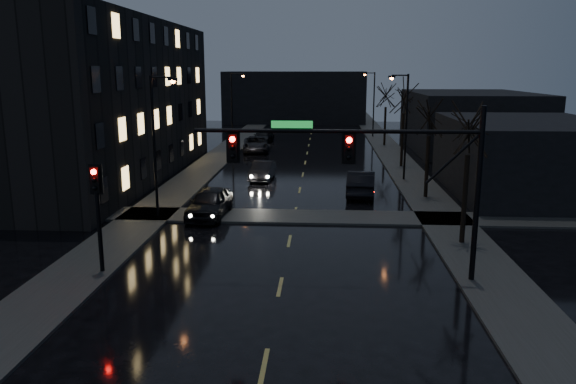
# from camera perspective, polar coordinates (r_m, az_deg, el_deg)

# --- Properties ---
(sidewalk_left) EXTENTS (3.00, 140.00, 0.12)m
(sidewalk_left) POSITION_cam_1_polar(r_m,az_deg,el_deg) (49.34, -8.28, 2.58)
(sidewalk_left) COLOR #2D2D2B
(sidewalk_left) RESTS_ON ground
(sidewalk_right) EXTENTS (3.00, 140.00, 0.12)m
(sidewalk_right) POSITION_cam_1_polar(r_m,az_deg,el_deg) (48.78, 11.68, 2.34)
(sidewalk_right) COLOR #2D2D2B
(sidewalk_right) RESTS_ON ground
(sidewalk_cross) EXTENTS (40.00, 3.00, 0.12)m
(sidewalk_cross) POSITION_cam_1_polar(r_m,az_deg,el_deg) (32.20, 0.62, -2.52)
(sidewalk_cross) COLOR #2D2D2B
(sidewalk_cross) RESTS_ON ground
(apartment_block) EXTENTS (12.00, 30.00, 12.00)m
(apartment_block) POSITION_cam_1_polar(r_m,az_deg,el_deg) (46.33, -19.65, 8.77)
(apartment_block) COLOR black
(apartment_block) RESTS_ON ground
(commercial_right_near) EXTENTS (10.00, 14.00, 5.00)m
(commercial_right_near) POSITION_cam_1_polar(r_m,az_deg,el_deg) (41.42, 23.20, 3.27)
(commercial_right_near) COLOR black
(commercial_right_near) RESTS_ON ground
(commercial_right_far) EXTENTS (12.00, 18.00, 6.00)m
(commercial_right_far) POSITION_cam_1_polar(r_m,az_deg,el_deg) (62.73, 17.93, 6.89)
(commercial_right_far) COLOR black
(commercial_right_far) RESTS_ON ground
(far_block) EXTENTS (22.00, 10.00, 8.00)m
(far_block) POSITION_cam_1_polar(r_m,az_deg,el_deg) (90.80, 0.70, 9.62)
(far_block) COLOR black
(far_block) RESTS_ON ground
(signal_mast) EXTENTS (11.11, 0.41, 7.00)m
(signal_mast) POSITION_cam_1_polar(r_m,az_deg,el_deg) (21.97, 9.43, 3.14)
(signal_mast) COLOR black
(signal_mast) RESTS_ON ground
(signal_pole_left) EXTENTS (0.35, 0.41, 4.53)m
(signal_pole_left) POSITION_cam_1_polar(r_m,az_deg,el_deg) (24.01, -18.79, -1.09)
(signal_pole_left) COLOR black
(signal_pole_left) RESTS_ON ground
(tree_near) EXTENTS (3.52, 3.52, 8.08)m
(tree_near) POSITION_cam_1_polar(r_m,az_deg,el_deg) (27.52, 18.04, 7.37)
(tree_near) COLOR black
(tree_near) RESTS_ON ground
(tree_mid_a) EXTENTS (3.30, 3.30, 7.58)m
(tree_mid_a) POSITION_cam_1_polar(r_m,az_deg,el_deg) (37.29, 14.24, 8.14)
(tree_mid_a) COLOR black
(tree_mid_a) RESTS_ON ground
(tree_mid_b) EXTENTS (3.74, 3.74, 8.59)m
(tree_mid_b) POSITION_cam_1_polar(r_m,az_deg,el_deg) (49.08, 11.74, 10.10)
(tree_mid_b) COLOR black
(tree_mid_b) RESTS_ON ground
(tree_far) EXTENTS (3.43, 3.43, 7.88)m
(tree_far) POSITION_cam_1_polar(r_m,az_deg,el_deg) (62.99, 9.95, 10.11)
(tree_far) COLOR black
(tree_far) RESTS_ON ground
(streetlight_l_near) EXTENTS (1.53, 0.28, 8.00)m
(streetlight_l_near) POSITION_cam_1_polar(r_m,az_deg,el_deg) (32.13, -13.11, 5.69)
(streetlight_l_near) COLOR black
(streetlight_l_near) RESTS_ON ground
(streetlight_l_far) EXTENTS (1.53, 0.28, 8.00)m
(streetlight_l_far) POSITION_cam_1_polar(r_m,az_deg,el_deg) (58.42, -5.52, 8.81)
(streetlight_l_far) COLOR black
(streetlight_l_far) RESTS_ON ground
(streetlight_r_mid) EXTENTS (1.53, 0.28, 8.00)m
(streetlight_r_mid) POSITION_cam_1_polar(r_m,az_deg,el_deg) (43.14, 11.65, 7.38)
(streetlight_r_mid) COLOR black
(streetlight_r_mid) RESTS_ON ground
(streetlight_r_far) EXTENTS (1.53, 0.28, 8.00)m
(streetlight_r_far) POSITION_cam_1_polar(r_m,az_deg,el_deg) (70.92, 8.55, 9.34)
(streetlight_r_far) COLOR black
(streetlight_r_far) RESTS_ON ground
(oncoming_car_a) EXTENTS (2.26, 5.05, 1.69)m
(oncoming_car_a) POSITION_cam_1_polar(r_m,az_deg,el_deg) (32.49, -7.97, -1.08)
(oncoming_car_a) COLOR black
(oncoming_car_a) RESTS_ON ground
(oncoming_car_b) EXTENTS (1.80, 4.35, 1.40)m
(oncoming_car_b) POSITION_cam_1_polar(r_m,az_deg,el_deg) (43.22, -2.59, 2.18)
(oncoming_car_b) COLOR black
(oncoming_car_b) RESTS_ON ground
(oncoming_car_c) EXTENTS (3.24, 5.90, 1.56)m
(oncoming_car_c) POSITION_cam_1_polar(r_m,az_deg,el_deg) (58.16, -3.28, 4.88)
(oncoming_car_c) COLOR black
(oncoming_car_c) RESTS_ON ground
(oncoming_car_d) EXTENTS (2.54, 5.01, 1.39)m
(oncoming_car_d) POSITION_cam_1_polar(r_m,az_deg,el_deg) (65.60, -2.56, 5.66)
(oncoming_car_d) COLOR black
(oncoming_car_d) RESTS_ON ground
(lead_car) EXTENTS (2.24, 5.26, 1.69)m
(lead_car) POSITION_cam_1_polar(r_m,az_deg,el_deg) (38.05, 7.44, 0.91)
(lead_car) COLOR black
(lead_car) RESTS_ON ground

